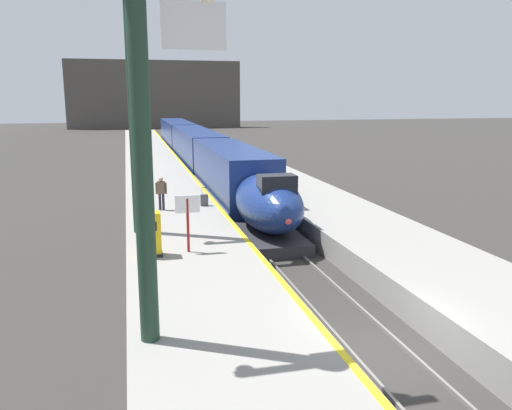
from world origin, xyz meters
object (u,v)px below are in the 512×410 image
object	(u,v)px
station_column_mid	(132,81)
rolling_suitcase	(204,200)
passenger_near_edge	(161,191)
ticket_machine_yellow	(151,236)
station_column_near	(143,110)
highspeed_train_main	(198,149)
departure_info_board	(188,212)

from	to	relation	value
station_column_mid	rolling_suitcase	distance (m)	8.27
rolling_suitcase	passenger_near_edge	bearing A→B (deg)	-167.08
ticket_machine_yellow	station_column_near	bearing A→B (deg)	-92.50
passenger_near_edge	ticket_machine_yellow	world-z (taller)	passenger_near_edge
station_column_mid	passenger_near_edge	xyz separation A→B (m)	(1.22, 4.14, -5.21)
highspeed_train_main	departure_info_board	bearing A→B (deg)	-98.36
rolling_suitcase	departure_info_board	world-z (taller)	departure_info_board
station_column_near	rolling_suitcase	distance (m)	16.06
station_column_near	passenger_near_edge	distance (m)	15.05
highspeed_train_main	rolling_suitcase	bearing A→B (deg)	-96.79
highspeed_train_main	ticket_machine_yellow	xyz separation A→B (m)	(-5.55, -28.79, -0.17)
highspeed_train_main	passenger_near_edge	xyz separation A→B (m)	(-4.68, -21.10, 0.08)
highspeed_train_main	departure_info_board	size ratio (longest dim) A/B	26.60
departure_info_board	rolling_suitcase	bearing A→B (deg)	77.68
highspeed_train_main	station_column_mid	distance (m)	26.46
station_column_near	passenger_near_edge	world-z (taller)	station_column_near
passenger_near_edge	rolling_suitcase	bearing A→B (deg)	12.92
station_column_near	rolling_suitcase	xyz separation A→B (m)	(3.39, 14.87, -5.03)
highspeed_train_main	rolling_suitcase	world-z (taller)	highspeed_train_main
highspeed_train_main	station_column_near	size ratio (longest dim) A/B	6.51
station_column_near	station_column_mid	world-z (taller)	station_column_mid
highspeed_train_main	ticket_machine_yellow	bearing A→B (deg)	-100.91
passenger_near_edge	departure_info_board	size ratio (longest dim) A/B	0.80
rolling_suitcase	ticket_machine_yellow	world-z (taller)	ticket_machine_yellow
highspeed_train_main	ticket_machine_yellow	distance (m)	29.32
passenger_near_edge	ticket_machine_yellow	xyz separation A→B (m)	(-0.87, -7.69, -0.25)
highspeed_train_main	departure_info_board	xyz separation A→B (m)	(-4.20, -28.62, 0.60)
rolling_suitcase	departure_info_board	size ratio (longest dim) A/B	0.46
station_column_mid	departure_info_board	size ratio (longest dim) A/B	4.94
station_column_near	departure_info_board	xyz separation A→B (m)	(1.64, 6.84, -3.83)
highspeed_train_main	station_column_near	bearing A→B (deg)	-99.35
passenger_near_edge	rolling_suitcase	size ratio (longest dim) A/B	1.72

